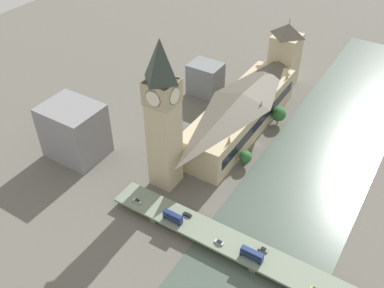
{
  "coord_description": "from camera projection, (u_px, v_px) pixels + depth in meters",
  "views": [
    {
      "loc": [
        -73.04,
        191.36,
        161.34
      ],
      "look_at": [
        21.41,
        40.68,
        18.84
      ],
      "focal_mm": 40.0,
      "sensor_mm": 36.0,
      "label": 1
    }
  ],
  "objects": [
    {
      "name": "car_southbound_lead",
      "position": [
        187.0,
        215.0,
        206.25
      ],
      "size": [
        4.53,
        1.87,
        1.28
      ],
      "color": "black",
      "rests_on": "road_bridge"
    },
    {
      "name": "river_water",
      "position": [
        316.0,
        165.0,
        242.56
      ],
      "size": [
        60.58,
        360.0,
        0.3
      ],
      "primitive_type": "cube",
      "color": "#47564C",
      "rests_on": "ground_plane"
    },
    {
      "name": "clock_tower",
      "position": [
        163.0,
        114.0,
        205.43
      ],
      "size": [
        14.59,
        14.59,
        83.35
      ],
      "color": "#C1B28E",
      "rests_on": "ground_plane"
    },
    {
      "name": "tree_embankment_near",
      "position": [
        279.0,
        114.0,
        269.88
      ],
      "size": [
        9.46,
        9.46,
        12.21
      ],
      "color": "brown",
      "rests_on": "ground_plane"
    },
    {
      "name": "parliament_hall",
      "position": [
        241.0,
        112.0,
        261.6
      ],
      "size": [
        27.41,
        105.11,
        26.44
      ],
      "color": "#C1B28E",
      "rests_on": "ground_plane"
    },
    {
      "name": "car_southbound_tail",
      "position": [
        137.0,
        201.0,
        213.26
      ],
      "size": [
        4.53,
        1.79,
        1.41
      ],
      "color": "silver",
      "rests_on": "road_bridge"
    },
    {
      "name": "double_decker_bus_mid",
      "position": [
        173.0,
        217.0,
        202.51
      ],
      "size": [
        10.12,
        2.63,
        4.89
      ],
      "color": "navy",
      "rests_on": "road_bridge"
    },
    {
      "name": "car_northbound_lead",
      "position": [
        219.0,
        242.0,
        193.26
      ],
      "size": [
        4.45,
        1.76,
        1.48
      ],
      "color": "silver",
      "rests_on": "road_bridge"
    },
    {
      "name": "car_southbound_mid",
      "position": [
        263.0,
        249.0,
        190.14
      ],
      "size": [
        4.45,
        1.85,
        1.46
      ],
      "color": "slate",
      "rests_on": "road_bridge"
    },
    {
      "name": "double_decker_bus_lead",
      "position": [
        252.0,
        254.0,
        185.71
      ],
      "size": [
        10.5,
        2.66,
        4.95
      ],
      "color": "navy",
      "rests_on": "road_bridge"
    },
    {
      "name": "road_bridge",
      "position": [
        258.0,
        257.0,
        188.97
      ],
      "size": [
        153.17,
        14.81,
        5.06
      ],
      "color": "#5D6A59",
      "rests_on": "ground_plane"
    },
    {
      "name": "city_block_west",
      "position": [
        205.0,
        79.0,
        296.58
      ],
      "size": [
        21.75,
        17.49,
        22.49
      ],
      "color": "slate",
      "rests_on": "ground_plane"
    },
    {
      "name": "city_block_center",
      "position": [
        74.0,
        131.0,
        241.65
      ],
      "size": [
        32.0,
        25.99,
        32.09
      ],
      "color": "gray",
      "rests_on": "ground_plane"
    },
    {
      "name": "victoria_tower",
      "position": [
        285.0,
        55.0,
        298.94
      ],
      "size": [
        18.42,
        18.42,
        50.0
      ],
      "color": "#C1B28E",
      "rests_on": "ground_plane"
    },
    {
      "name": "ground_plane",
      "position": [
        258.0,
        144.0,
        257.69
      ],
      "size": [
        600.0,
        600.0,
        0.0
      ],
      "primitive_type": "plane",
      "color": "#605E56"
    },
    {
      "name": "tree_embankment_mid",
      "position": [
        245.0,
        157.0,
        239.05
      ],
      "size": [
        7.23,
        7.23,
        9.83
      ],
      "color": "brown",
      "rests_on": "ground_plane"
    }
  ]
}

